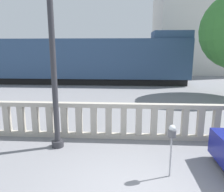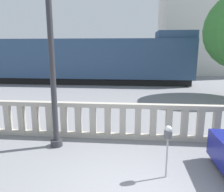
# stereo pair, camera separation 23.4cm
# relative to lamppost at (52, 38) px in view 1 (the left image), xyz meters

# --- Properties ---
(balustrade) EXTENTS (16.45, 0.24, 1.21)m
(balustrade) POSITION_rel_lamppost_xyz_m (2.27, 0.79, -2.66)
(balustrade) COLOR #ADA599
(balustrade) RESTS_ON ground
(lamppost) EXTENTS (0.37, 0.37, 6.65)m
(lamppost) POSITION_rel_lamppost_xyz_m (0.00, 0.00, 0.00)
(lamppost) COLOR #2D2D33
(lamppost) RESTS_ON ground
(parking_meter) EXTENTS (0.19, 0.19, 1.28)m
(parking_meter) POSITION_rel_lamppost_xyz_m (3.14, -1.42, -2.23)
(parking_meter) COLOR #99999E
(parking_meter) RESTS_ON ground
(train_near) EXTENTS (20.84, 2.85, 4.35)m
(train_near) POSITION_rel_lamppost_xyz_m (-2.97, 12.62, -1.29)
(train_near) COLOR black
(train_near) RESTS_ON ground
(building_block) EXTENTS (12.36, 9.46, 14.32)m
(building_block) POSITION_rel_lamppost_xyz_m (12.15, 23.39, 3.89)
(building_block) COLOR beige
(building_block) RESTS_ON ground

